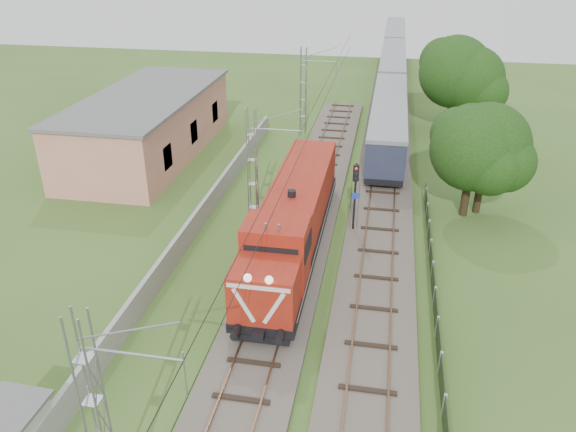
% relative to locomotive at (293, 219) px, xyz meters
% --- Properties ---
extents(ground, '(140.00, 140.00, 0.00)m').
position_rel_locomotive_xyz_m(ground, '(0.00, -9.38, -2.33)').
color(ground, '#3B5821').
rests_on(ground, ground).
extents(track_main, '(4.20, 70.00, 0.45)m').
position_rel_locomotive_xyz_m(track_main, '(0.00, -2.38, -2.15)').
color(track_main, '#6B6054').
rests_on(track_main, ground).
extents(track_side, '(4.20, 80.00, 0.45)m').
position_rel_locomotive_xyz_m(track_side, '(5.00, 10.62, -2.15)').
color(track_side, '#6B6054').
rests_on(track_side, ground).
extents(catenary, '(3.31, 70.00, 8.00)m').
position_rel_locomotive_xyz_m(catenary, '(-2.95, 2.62, 1.72)').
color(catenary, gray).
rests_on(catenary, ground).
extents(boundary_wall, '(0.25, 40.00, 1.50)m').
position_rel_locomotive_xyz_m(boundary_wall, '(-6.50, 2.62, -1.58)').
color(boundary_wall, '#9E9E99').
rests_on(boundary_wall, ground).
extents(station_building, '(8.40, 20.40, 5.22)m').
position_rel_locomotive_xyz_m(station_building, '(-15.00, 14.62, 0.30)').
color(station_building, tan).
rests_on(station_building, ground).
extents(fence, '(0.12, 32.00, 1.20)m').
position_rel_locomotive_xyz_m(fence, '(8.00, -6.38, -1.73)').
color(fence, black).
rests_on(fence, ground).
extents(locomotive, '(3.15, 17.98, 4.57)m').
position_rel_locomotive_xyz_m(locomotive, '(0.00, 0.00, 0.00)').
color(locomotive, black).
rests_on(locomotive, ground).
extents(coach_rake, '(2.97, 66.29, 3.44)m').
position_rel_locomotive_xyz_m(coach_rake, '(5.00, 42.82, 0.15)').
color(coach_rake, black).
rests_on(coach_rake, ground).
extents(signal_post, '(0.51, 0.41, 4.75)m').
position_rel_locomotive_xyz_m(signal_post, '(3.31, 3.23, 0.93)').
color(signal_post, black).
rests_on(signal_post, ground).
extents(relay_hut, '(2.23, 2.23, 2.24)m').
position_rel_locomotive_xyz_m(relay_hut, '(-7.40, -15.87, -1.20)').
color(relay_hut, beige).
rests_on(relay_hut, ground).
extents(tree_a, '(5.78, 5.50, 7.49)m').
position_rel_locomotive_xyz_m(tree_a, '(10.55, 7.23, 2.34)').
color(tree_a, '#322414').
rests_on(tree_a, ground).
extents(tree_b, '(5.87, 5.59, 7.61)m').
position_rel_locomotive_xyz_m(tree_b, '(11.47, 7.86, 2.41)').
color(tree_b, '#322414').
rests_on(tree_b, ground).
extents(tree_c, '(6.93, 6.60, 8.99)m').
position_rel_locomotive_xyz_m(tree_c, '(10.79, 25.56, 3.28)').
color(tree_c, '#322414').
rests_on(tree_c, ground).
extents(tree_d, '(6.33, 6.03, 8.21)m').
position_rel_locomotive_xyz_m(tree_d, '(12.20, 24.96, 2.79)').
color(tree_d, '#322414').
rests_on(tree_d, ground).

